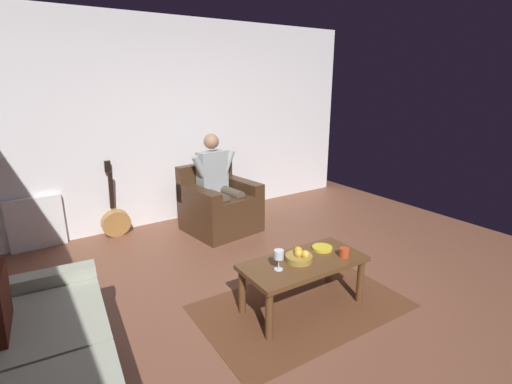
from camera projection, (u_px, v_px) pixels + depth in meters
The scene contains 12 objects.
ground_plane at pixel (304, 303), 3.34m from camera, with size 6.32×6.32×0.00m, color brown.
wall_back at pixel (177, 123), 5.07m from camera, with size 5.63×0.06×2.67m, color silver.
rug at pixel (302, 306), 3.28m from camera, with size 1.76×1.10×0.01m, color brown.
armchair at pixel (219, 207), 4.89m from camera, with size 0.91×0.89×0.84m.
person_seated at pixel (218, 181), 4.80m from camera, with size 0.65×0.63×1.24m.
coffee_table at pixel (303, 268), 3.18m from camera, with size 1.08×0.53×0.44m.
guitar at pixel (116, 220), 4.71m from camera, with size 0.35×0.22×0.95m.
radiator at pixel (36, 223), 4.34m from camera, with size 0.59×0.06×0.62m, color white.
wine_glass_near at pixel (279, 256), 2.98m from camera, with size 0.08×0.08×0.17m.
fruit_bowl at pixel (299, 257), 3.15m from camera, with size 0.23×0.23×0.11m.
decorative_dish at pixel (322, 248), 3.37m from camera, with size 0.18×0.18×0.02m, color gold.
candle_jar at pixel (344, 253), 3.22m from camera, with size 0.09×0.09×0.08m, color #B84421.
Camera 1 is at (1.98, 2.18, 1.89)m, focal length 26.53 mm.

